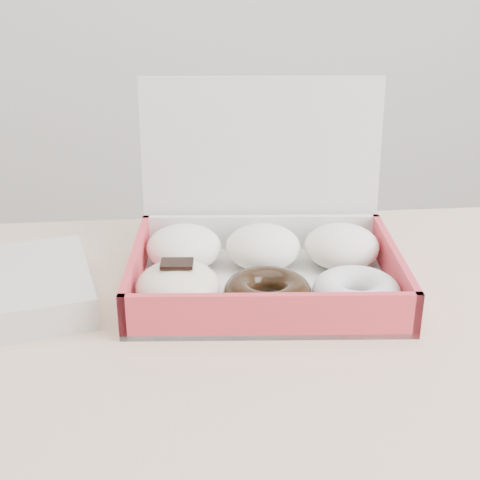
{
  "coord_description": "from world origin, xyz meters",
  "views": [
    {
      "loc": [
        -0.05,
        -0.55,
        1.12
      ],
      "look_at": [
        0.02,
        0.18,
        0.81
      ],
      "focal_mm": 50.0,
      "sensor_mm": 36.0,
      "label": 1
    }
  ],
  "objects": [
    {
      "name": "donut_box",
      "position": [
        0.05,
        0.17,
        0.79
      ],
      "size": [
        0.33,
        0.28,
        0.23
      ],
      "rotation": [
        0.0,
        0.0,
        -0.08
      ],
      "color": "silver",
      "rests_on": "table"
    },
    {
      "name": "table",
      "position": [
        0.0,
        0.0,
        0.67
      ],
      "size": [
        1.2,
        0.8,
        0.75
      ],
      "color": "#CDAC87",
      "rests_on": "ground"
    }
  ]
}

